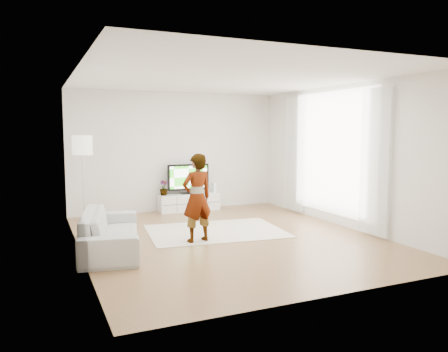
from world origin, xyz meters
name	(u,v)px	position (x,y,z in m)	size (l,w,h in m)	color
floor	(227,238)	(0.00, 0.00, 0.00)	(6.00, 6.00, 0.00)	#956943
ceiling	(228,78)	(0.00, 0.00, 2.80)	(6.00, 6.00, 0.00)	white
wall_left	(78,164)	(-2.50, 0.00, 1.40)	(0.02, 6.00, 2.80)	silver
wall_right	(343,156)	(2.50, 0.00, 1.40)	(0.02, 6.00, 2.80)	silver
wall_back	(176,152)	(0.00, 3.00, 1.40)	(5.00, 0.02, 2.80)	silver
wall_front	(337,176)	(0.00, -3.00, 1.40)	(5.00, 0.02, 2.80)	silver
window	(332,153)	(2.48, 0.30, 1.45)	(0.01, 2.60, 2.50)	white
curtain_near	(375,162)	(2.40, -1.00, 1.35)	(0.04, 0.70, 2.60)	white
curtain_far	(294,155)	(2.40, 1.60, 1.35)	(0.04, 0.70, 2.60)	white
media_console	(189,202)	(0.23, 2.76, 0.20)	(1.45, 0.41, 0.41)	white
television	(188,178)	(0.23, 2.79, 0.79)	(1.01, 0.20, 0.70)	black
game_console	(214,187)	(0.87, 2.76, 0.53)	(0.07, 0.18, 0.24)	white
potted_plant	(164,188)	(-0.38, 2.77, 0.58)	(0.20, 0.20, 0.35)	#3F7238
rug	(216,231)	(-0.01, 0.53, 0.01)	(2.50, 1.80, 0.01)	beige
player	(197,198)	(-0.60, -0.06, 0.77)	(0.55, 0.36, 1.51)	#334772
sofa	(111,231)	(-2.03, 0.00, 0.31)	(2.15, 0.84, 0.63)	#AFAEAA
floor_lamp	(82,149)	(-2.20, 2.26, 1.53)	(0.40, 0.40, 1.80)	silver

